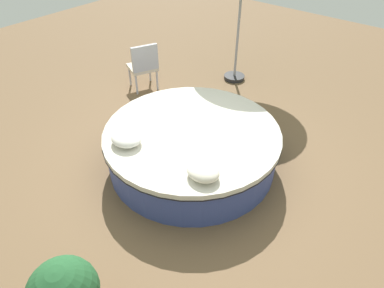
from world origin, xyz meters
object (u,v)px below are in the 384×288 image
(patio_chair, at_px, (144,64))
(round_bed, at_px, (192,147))
(throw_pillow_0, at_px, (126,138))
(throw_pillow_1, at_px, (203,172))

(patio_chair, bearing_deg, round_bed, -93.64)
(round_bed, bearing_deg, throw_pillow_0, -122.74)
(throw_pillow_0, relative_size, throw_pillow_1, 1.05)
(throw_pillow_1, relative_size, patio_chair, 0.43)
(throw_pillow_1, xyz_separation_m, patio_chair, (-2.91, 1.81, -0.14))
(round_bed, distance_m, throw_pillow_0, 1.01)
(throw_pillow_1, bearing_deg, patio_chair, 148.16)
(round_bed, xyz_separation_m, throw_pillow_1, (0.71, -0.64, 0.38))
(throw_pillow_0, distance_m, throw_pillow_1, 1.22)
(throw_pillow_0, bearing_deg, round_bed, 57.26)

